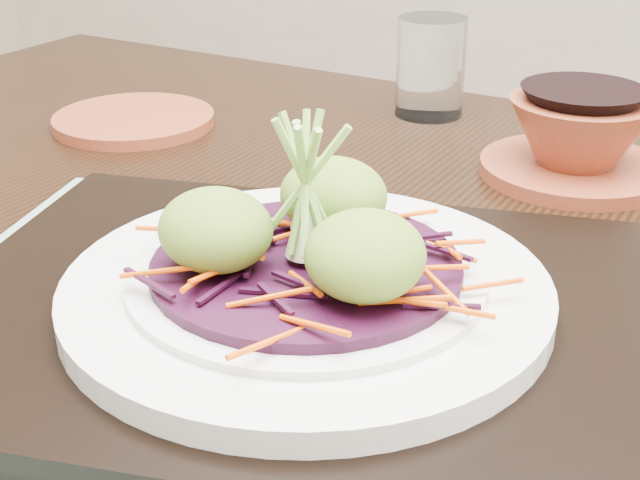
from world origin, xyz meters
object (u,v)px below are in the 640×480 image
(serving_tray, at_px, (307,317))
(terracotta_bowl_set, at_px, (577,142))
(white_plate, at_px, (306,288))
(water_glass, at_px, (431,67))
(terracotta_side_plate, at_px, (134,120))
(dining_table, at_px, (350,423))

(serving_tray, bearing_deg, terracotta_bowl_set, 62.79)
(white_plate, bearing_deg, terracotta_bowl_set, 70.57)
(terracotta_bowl_set, bearing_deg, water_glass, 142.19)
(water_glass, relative_size, terracotta_bowl_set, 0.58)
(terracotta_side_plate, xyz_separation_m, terracotta_bowl_set, (0.39, 0.02, 0.02))
(dining_table, height_order, terracotta_bowl_set, terracotta_bowl_set)
(serving_tray, xyz_separation_m, terracotta_bowl_set, (0.11, 0.30, 0.01))
(terracotta_side_plate, height_order, water_glass, water_glass)
(water_glass, bearing_deg, serving_tray, -84.14)
(dining_table, bearing_deg, white_plate, -83.22)
(dining_table, distance_m, water_glass, 0.38)
(serving_tray, xyz_separation_m, white_plate, (-0.00, 0.00, 0.02))
(terracotta_side_plate, bearing_deg, water_glass, 28.37)
(white_plate, relative_size, terracotta_bowl_set, 1.65)
(serving_tray, height_order, white_plate, white_plate)
(dining_table, height_order, water_glass, water_glass)
(dining_table, bearing_deg, serving_tray, -83.22)
(terracotta_bowl_set, bearing_deg, serving_tray, -109.43)
(white_plate, distance_m, water_glass, 0.42)
(dining_table, height_order, serving_tray, serving_tray)
(serving_tray, relative_size, terracotta_side_plate, 2.72)
(water_glass, bearing_deg, terracotta_bowl_set, -37.81)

